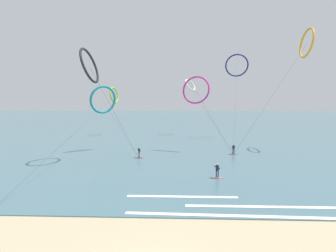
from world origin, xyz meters
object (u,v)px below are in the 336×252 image
(kite_lime, at_px, (114,95))
(kite_charcoal, at_px, (90,66))
(surfer_coral, at_px, (217,172))
(kite_ivory, at_px, (190,85))
(kite_navy, at_px, (237,65))
(kite_amber, at_px, (307,43))
(surfer_violet, at_px, (233,150))
(kite_teal, at_px, (103,100))
(surfer_crimson, at_px, (139,153))
(kite_magenta, at_px, (196,90))

(kite_lime, height_order, kite_charcoal, kite_charcoal)
(surfer_coral, distance_m, kite_charcoal, 23.20)
(kite_ivory, height_order, kite_navy, kite_navy)
(surfer_coral, relative_size, kite_amber, 0.08)
(kite_amber, bearing_deg, surfer_violet, -66.87)
(surfer_coral, xyz_separation_m, surfer_violet, (4.48, 14.10, 0.00))
(kite_lime, bearing_deg, kite_teal, -157.69)
(kite_amber, relative_size, kite_navy, 0.93)
(kite_teal, xyz_separation_m, kite_navy, (26.52, 18.74, 7.89))
(kite_navy, bearing_deg, kite_teal, 40.06)
(surfer_violet, relative_size, kite_lime, 0.03)
(kite_ivory, bearing_deg, kite_lime, 130.83)
(kite_charcoal, bearing_deg, surfer_coral, -112.83)
(surfer_violet, height_order, kite_ivory, kite_ivory)
(kite_amber, bearing_deg, kite_navy, -150.84)
(kite_lime, bearing_deg, surfer_violet, -119.82)
(surfer_crimson, xyz_separation_m, kite_navy, (19.42, 25.04, 16.03))
(kite_magenta, xyz_separation_m, kite_charcoal, (-15.67, -8.90, 3.17))
(kite_amber, bearing_deg, kite_lime, -115.82)
(kite_amber, distance_m, kite_navy, 18.37)
(kite_navy, bearing_deg, kite_lime, -0.39)
(surfer_crimson, distance_m, kite_teal, 12.51)
(kite_magenta, bearing_deg, kite_amber, 28.42)
(kite_lime, bearing_deg, surfer_crimson, -145.65)
(kite_magenta, height_order, kite_ivory, kite_ivory)
(kite_amber, distance_m, kite_ivory, 29.20)
(kite_teal, relative_size, kite_navy, 0.50)
(surfer_crimson, relative_size, kite_teal, 0.15)
(kite_charcoal, xyz_separation_m, kite_navy, (26.11, 27.09, 3.05))
(surfer_coral, xyz_separation_m, kite_magenta, (-1.50, 17.56, 9.82))
(surfer_crimson, bearing_deg, surfer_coral, 37.87)
(kite_teal, bearing_deg, surfer_violet, 129.94)
(surfer_crimson, relative_size, kite_charcoal, 0.10)
(kite_navy, bearing_deg, surfer_crimson, 57.01)
(surfer_coral, relative_size, kite_lime, 0.03)
(kite_charcoal, relative_size, kite_teal, 1.43)
(kite_lime, relative_size, kite_teal, 4.40)
(surfer_crimson, bearing_deg, kite_teal, -138.10)
(surfer_coral, relative_size, kite_teal, 0.15)
(surfer_violet, distance_m, kite_lime, 36.13)
(surfer_violet, relative_size, kite_magenta, 0.13)
(kite_amber, height_order, kite_charcoal, kite_amber)
(kite_lime, bearing_deg, surfer_coral, -137.49)
(surfer_violet, xyz_separation_m, kite_magenta, (-5.97, 3.45, 9.82))
(kite_ivory, height_order, kite_teal, kite_ivory)
(kite_ivory, distance_m, kite_teal, 28.70)
(surfer_crimson, height_order, kite_lime, kite_lime)
(surfer_violet, xyz_separation_m, kite_ivory, (-6.14, 26.51, 11.74))
(surfer_crimson, xyz_separation_m, kite_charcoal, (-6.68, -2.05, 12.99))
(surfer_violet, bearing_deg, surfer_coral, -143.65)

